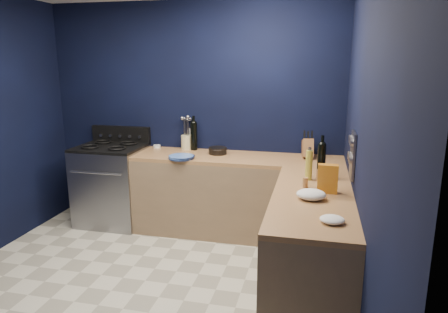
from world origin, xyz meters
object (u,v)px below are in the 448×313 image
(gas_range, at_px, (112,186))
(crouton_bag, at_px, (328,179))
(plate_stack, at_px, (181,157))
(utensil_crock, at_px, (187,142))
(knife_block, at_px, (308,149))

(gas_range, bearing_deg, crouton_bag, -22.93)
(gas_range, xyz_separation_m, plate_stack, (0.96, -0.21, 0.46))
(plate_stack, distance_m, utensil_crock, 0.50)
(gas_range, distance_m, utensil_crock, 1.05)
(plate_stack, bearing_deg, crouton_bag, -28.80)
(plate_stack, distance_m, knife_block, 1.37)
(utensil_crock, xyz_separation_m, crouton_bag, (1.61, -1.32, 0.03))
(plate_stack, relative_size, utensil_crock, 1.63)
(gas_range, xyz_separation_m, crouton_bag, (2.47, -1.05, 0.56))
(knife_block, bearing_deg, crouton_bag, -89.37)
(utensil_crock, relative_size, crouton_bag, 0.72)
(utensil_crock, height_order, crouton_bag, crouton_bag)
(gas_range, relative_size, plate_stack, 3.39)
(plate_stack, relative_size, crouton_bag, 1.17)
(gas_range, relative_size, knife_block, 4.63)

